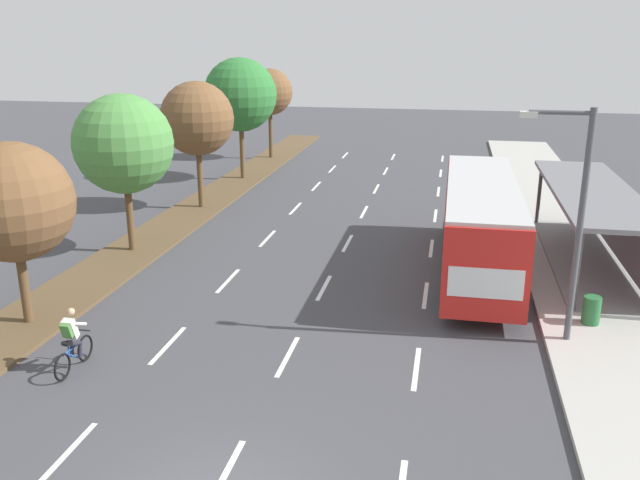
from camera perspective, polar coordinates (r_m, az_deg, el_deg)
median_strip at (r=33.26m, az=-10.98°, el=2.36°), size 2.60×52.00×0.12m
sidewalk_right at (r=31.30m, az=20.35°, el=0.67°), size 4.50×52.00×0.15m
lane_divider_left at (r=28.73m, az=-4.53°, el=0.14°), size 0.14×44.38×0.01m
lane_divider_center at (r=28.01m, az=2.38°, el=-0.27°), size 0.14×44.38×0.01m
lane_divider_right at (r=27.72m, az=9.54°, el=-0.69°), size 0.14×44.38×0.01m
bus_shelter at (r=26.74m, az=22.67°, el=1.68°), size 2.90×11.12×2.86m
bus at (r=24.74m, az=13.61°, el=1.85°), size 2.54×11.29×3.37m
cyclist at (r=18.56m, az=-20.51°, el=-8.24°), size 0.46×1.82×1.71m
median_tree_second at (r=20.99m, az=-24.91°, el=2.94°), size 3.49×3.49×5.46m
median_tree_third at (r=26.92m, az=-16.52°, el=7.90°), size 3.85×3.85×6.20m
median_tree_fourth at (r=33.25m, az=-10.53°, el=10.20°), size 3.59×3.59×6.20m
median_tree_fifth at (r=39.92m, az=-6.87°, el=12.27°), size 4.27×4.27×7.07m
median_tree_farthest at (r=46.83m, az=-4.34°, el=12.54°), size 3.15×3.15×6.10m
streetlight at (r=19.09m, az=21.03°, el=2.32°), size 1.91×0.24×6.50m
trash_bin at (r=21.45m, az=22.29°, el=-5.59°), size 0.52×0.52×0.85m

